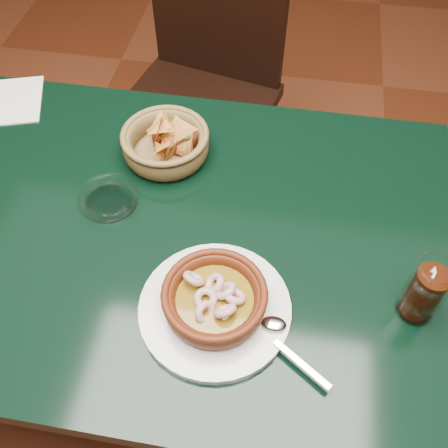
% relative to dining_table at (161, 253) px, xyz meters
% --- Properties ---
extents(ground, '(7.00, 7.00, 0.00)m').
position_rel_dining_table_xyz_m(ground, '(0.00, 0.00, -0.65)').
color(ground, '#471C0C').
rests_on(ground, ground).
extents(dining_table, '(1.20, 0.80, 0.75)m').
position_rel_dining_table_xyz_m(dining_table, '(0.00, 0.00, 0.00)').
color(dining_table, black).
rests_on(dining_table, ground).
extents(dining_chair, '(0.55, 0.55, 0.99)m').
position_rel_dining_table_xyz_m(dining_chair, '(-0.06, 0.71, -0.11)').
color(dining_chair, black).
rests_on(dining_chair, ground).
extents(shrimp_plate, '(0.34, 0.27, 0.08)m').
position_rel_dining_table_xyz_m(shrimp_plate, '(0.15, -0.17, 0.13)').
color(shrimp_plate, silver).
rests_on(shrimp_plate, dining_table).
extents(chip_basket, '(0.22, 0.22, 0.14)m').
position_rel_dining_table_xyz_m(chip_basket, '(-0.02, 0.20, 0.13)').
color(chip_basket, brown).
rests_on(chip_basket, dining_table).
extents(guacamole_ramekin, '(0.13, 0.13, 0.04)m').
position_rel_dining_table_xyz_m(guacamole_ramekin, '(-0.01, 0.24, 0.12)').
color(guacamole_ramekin, '#451708').
rests_on(guacamole_ramekin, dining_table).
extents(cola_drink, '(0.14, 0.14, 0.16)m').
position_rel_dining_table_xyz_m(cola_drink, '(0.49, -0.11, 0.17)').
color(cola_drink, white).
rests_on(cola_drink, dining_table).
extents(glass_ashtray, '(0.13, 0.13, 0.03)m').
position_rel_dining_table_xyz_m(glass_ashtray, '(-0.11, 0.04, 0.11)').
color(glass_ashtray, white).
rests_on(glass_ashtray, dining_table).
extents(paper_menu, '(0.18, 0.21, 0.00)m').
position_rel_dining_table_xyz_m(paper_menu, '(-0.44, 0.31, 0.10)').
color(paper_menu, beige).
rests_on(paper_menu, dining_table).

